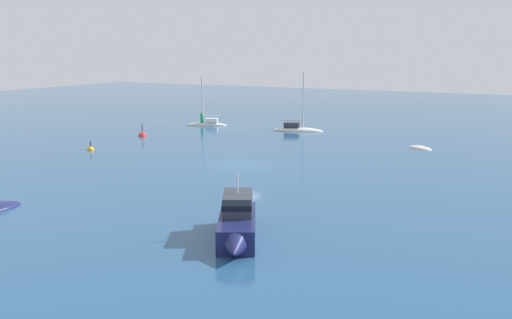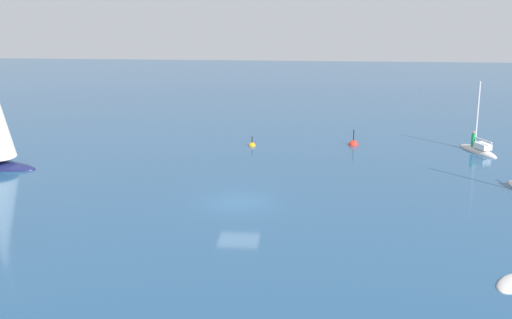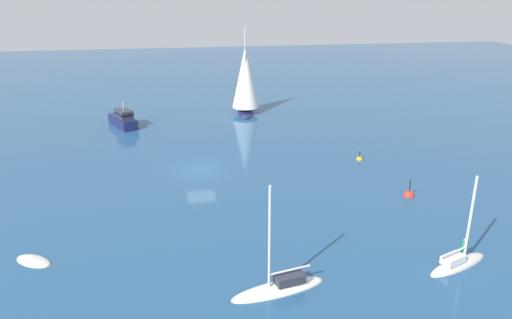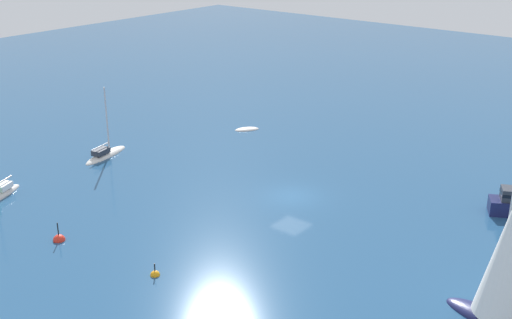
{
  "view_description": "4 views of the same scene",
  "coord_description": "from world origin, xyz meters",
  "px_view_note": "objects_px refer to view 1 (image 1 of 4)",
  "views": [
    {
      "loc": [
        -20.03,
        36.76,
        8.64
      ],
      "look_at": [
        -2.48,
        2.55,
        1.06
      ],
      "focal_mm": 39.73,
      "sensor_mm": 36.0,
      "label": 1
    },
    {
      "loc": [
        -38.44,
        -4.2,
        12.72
      ],
      "look_at": [
        3.97,
        -0.74,
        1.65
      ],
      "focal_mm": 46.76,
      "sensor_mm": 36.0,
      "label": 2
    },
    {
      "loc": [
        -1.45,
        -40.7,
        15.95
      ],
      "look_at": [
        4.63,
        -1.98,
        1.46
      ],
      "focal_mm": 34.97,
      "sensor_mm": 36.0,
      "label": 3
    },
    {
      "loc": [
        37.48,
        26.77,
        20.52
      ],
      "look_at": [
        -2.73,
        -5.79,
        0.87
      ],
      "focal_mm": 45.64,
      "sensor_mm": 36.0,
      "label": 4
    }
  ],
  "objects_px": {
    "tender": "(420,148)",
    "mooring_buoy": "(91,150)",
    "sailboat": "(207,124)",
    "cabin_cruiser": "(237,223)",
    "channel_buoy": "(142,136)",
    "sailboat_1": "(297,129)"
  },
  "relations": [
    {
      "from": "sailboat",
      "to": "channel_buoy",
      "type": "distance_m",
      "value": 9.86
    },
    {
      "from": "sailboat",
      "to": "cabin_cruiser",
      "type": "distance_m",
      "value": 39.5
    },
    {
      "from": "sailboat_1",
      "to": "tender",
      "type": "distance_m",
      "value": 14.77
    },
    {
      "from": "tender",
      "to": "mooring_buoy",
      "type": "relative_size",
      "value": 2.49
    },
    {
      "from": "sailboat",
      "to": "tender",
      "type": "xyz_separation_m",
      "value": [
        -24.68,
        4.31,
        -0.19
      ]
    },
    {
      "from": "sailboat",
      "to": "tender",
      "type": "height_order",
      "value": "sailboat"
    },
    {
      "from": "cabin_cruiser",
      "to": "channel_buoy",
      "type": "relative_size",
      "value": 3.47
    },
    {
      "from": "sailboat_1",
      "to": "mooring_buoy",
      "type": "xyz_separation_m",
      "value": [
        11.36,
        18.83,
        -0.13
      ]
    },
    {
      "from": "tender",
      "to": "mooring_buoy",
      "type": "xyz_separation_m",
      "value": [
        25.23,
        13.76,
        0.01
      ]
    },
    {
      "from": "cabin_cruiser",
      "to": "channel_buoy",
      "type": "bearing_deg",
      "value": -161.14
    },
    {
      "from": "cabin_cruiser",
      "to": "sailboat",
      "type": "bearing_deg",
      "value": -172.88
    },
    {
      "from": "mooring_buoy",
      "to": "sailboat_1",
      "type": "bearing_deg",
      "value": -121.1
    },
    {
      "from": "mooring_buoy",
      "to": "sailboat",
      "type": "bearing_deg",
      "value": -91.73
    },
    {
      "from": "tender",
      "to": "cabin_cruiser",
      "type": "bearing_deg",
      "value": 118.97
    },
    {
      "from": "tender",
      "to": "channel_buoy",
      "type": "relative_size",
      "value": 1.59
    },
    {
      "from": "channel_buoy",
      "to": "mooring_buoy",
      "type": "relative_size",
      "value": 1.57
    },
    {
      "from": "sailboat_1",
      "to": "channel_buoy",
      "type": "bearing_deg",
      "value": -152.92
    },
    {
      "from": "channel_buoy",
      "to": "sailboat",
      "type": "bearing_deg",
      "value": -98.86
    },
    {
      "from": "sailboat",
      "to": "tender",
      "type": "relative_size",
      "value": 2.18
    },
    {
      "from": "sailboat",
      "to": "sailboat_1",
      "type": "height_order",
      "value": "sailboat_1"
    },
    {
      "from": "sailboat",
      "to": "mooring_buoy",
      "type": "height_order",
      "value": "sailboat"
    },
    {
      "from": "cabin_cruiser",
      "to": "tender",
      "type": "height_order",
      "value": "cabin_cruiser"
    }
  ]
}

